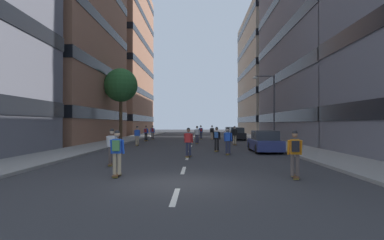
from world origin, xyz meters
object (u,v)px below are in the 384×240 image
at_px(skater_9, 137,135).
at_px(skater_5, 212,132).
at_px(skater_4, 217,137).
at_px(skater_12, 146,132).
at_px(skater_0, 235,135).
at_px(parked_car_far, 265,142).
at_px(skater_7, 117,150).
at_px(street_tree_near, 121,86).
at_px(skater_6, 188,141).
at_px(parked_car_mid, 231,133).
at_px(skater_11, 295,151).
at_px(streetlamp_right, 270,101).
at_px(skater_10, 197,134).
at_px(skater_3, 112,145).
at_px(skater_2, 153,132).
at_px(skater_8, 201,131).
at_px(skater_1, 228,140).
at_px(parked_car_near, 237,134).

bearing_deg(skater_9, skater_5, 56.93).
relative_size(skater_4, skater_12, 1.00).
relative_size(skater_0, skater_4, 1.00).
xyz_separation_m(parked_car_far, skater_7, (-7.81, -10.64, 0.32)).
relative_size(street_tree_near, skater_6, 4.59).
distance_m(parked_car_mid, skater_4, 22.93).
xyz_separation_m(skater_11, skater_12, (-9.56, 24.59, 0.00)).
relative_size(streetlamp_right, skater_10, 3.65).
bearing_deg(skater_4, skater_12, 118.72).
bearing_deg(skater_9, skater_11, -62.14).
bearing_deg(skater_0, skater_3, -117.33).
height_order(parked_car_far, skater_6, skater_6).
relative_size(skater_11, skater_12, 1.00).
distance_m(parked_car_far, skater_6, 6.39).
bearing_deg(skater_7, skater_3, 108.25).
height_order(street_tree_near, skater_0, street_tree_near).
distance_m(street_tree_near, skater_10, 11.08).
xyz_separation_m(parked_car_far, skater_2, (-10.39, 16.92, 0.32)).
relative_size(skater_0, skater_10, 1.00).
xyz_separation_m(skater_0, skater_2, (-9.09, 9.61, 0.03)).
distance_m(parked_car_far, skater_12, 17.40).
bearing_deg(skater_8, skater_6, -92.42).
bearing_deg(skater_9, skater_7, -81.68).
distance_m(skater_1, skater_6, 2.98).
bearing_deg(streetlamp_right, skater_9, -173.77).
bearing_deg(skater_4, skater_3, -125.35).
xyz_separation_m(skater_0, skater_4, (-2.09, -6.93, 0.03)).
distance_m(skater_0, skater_7, 19.09).
distance_m(parked_car_near, street_tree_near, 15.00).
xyz_separation_m(parked_car_mid, skater_11, (-1.14, -33.93, 0.32)).
distance_m(streetlamp_right, skater_10, 7.80).
bearing_deg(skater_1, streetlamp_right, 63.31).
relative_size(parked_car_mid, skater_3, 2.47).
distance_m(parked_car_mid, skater_8, 6.31).
relative_size(parked_car_far, skater_7, 2.47).
relative_size(parked_car_near, parked_car_mid, 1.00).
bearing_deg(parked_car_near, skater_1, -98.52).
xyz_separation_m(skater_5, skater_7, (-4.85, -28.42, 0.03)).
relative_size(skater_0, skater_7, 1.00).
relative_size(parked_car_near, skater_0, 2.47).
height_order(parked_car_mid, skater_9, skater_9).
relative_size(parked_car_mid, skater_5, 2.47).
relative_size(skater_0, skater_3, 1.00).
bearing_deg(skater_4, skater_1, -75.63).
xyz_separation_m(parked_car_mid, skater_8, (-4.37, -4.54, 0.32)).
height_order(street_tree_near, skater_1, street_tree_near).
bearing_deg(skater_1, skater_8, 94.43).
height_order(skater_5, skater_12, same).
bearing_deg(skater_5, skater_3, -103.25).
relative_size(skater_2, skater_10, 1.00).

